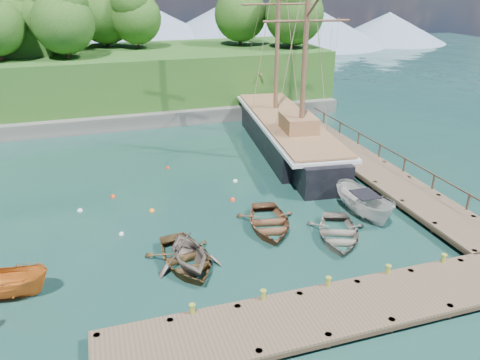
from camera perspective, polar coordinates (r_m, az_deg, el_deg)
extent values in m
plane|color=#153931|center=(24.69, 0.89, -8.03)|extent=(160.00, 160.00, 0.00)
cube|color=brown|center=(20.25, 12.54, -14.86)|extent=(20.00, 3.20, 0.12)
cube|color=#2D2318|center=(20.35, 12.50, -15.21)|extent=(20.00, 3.20, 0.20)
cylinder|color=#2D2318|center=(19.59, -16.89, -18.81)|extent=(0.28, 0.28, 1.10)
cube|color=brown|center=(34.79, 15.38, 1.83)|extent=(3.20, 24.00, 0.12)
cube|color=#2D2318|center=(34.85, 15.35, 1.59)|extent=(3.20, 24.00, 0.20)
cylinder|color=#2D2318|center=(26.15, 26.47, -8.71)|extent=(0.28, 0.28, 1.10)
cylinder|color=#2D2318|center=(44.09, 5.83, 6.48)|extent=(0.28, 0.28, 1.10)
cylinder|color=#2D2318|center=(45.15, 8.88, 6.72)|extent=(0.28, 0.28, 1.10)
cylinder|color=olive|center=(19.86, -5.72, -17.21)|extent=(0.26, 0.26, 0.45)
cylinder|color=olive|center=(20.49, 2.81, -15.61)|extent=(0.26, 0.26, 0.45)
cylinder|color=olive|center=(21.52, 10.55, -13.85)|extent=(0.26, 0.26, 0.45)
cylinder|color=olive|center=(22.90, 17.37, -12.07)|extent=(0.26, 0.26, 0.45)
cylinder|color=olive|center=(24.57, 23.26, -10.38)|extent=(0.26, 0.26, 0.45)
imported|color=#4E391E|center=(23.34, -6.55, -10.26)|extent=(3.95, 5.10, 0.97)
imported|color=#6A5E55|center=(23.19, -6.21, -10.48)|extent=(3.47, 3.93, 1.93)
imported|color=brown|center=(26.32, 3.52, -5.91)|extent=(4.18, 5.23, 0.97)
imported|color=slate|center=(25.83, 11.84, -7.04)|extent=(4.66, 5.36, 0.93)
imported|color=orange|center=(23.56, -26.72, -12.65)|extent=(4.41, 2.61, 1.60)
imported|color=beige|center=(28.49, 14.75, -4.27)|extent=(2.25, 4.92, 1.84)
cube|color=black|center=(38.42, 5.63, 4.88)|extent=(6.17, 14.48, 2.92)
cube|color=black|center=(46.77, 2.54, 8.39)|extent=(3.01, 4.68, 2.63)
cube|color=black|center=(31.33, 9.69, 0.21)|extent=(3.59, 3.96, 2.77)
cube|color=silver|center=(37.99, 5.72, 6.93)|extent=(6.73, 18.87, 0.25)
cube|color=brown|center=(37.92, 5.73, 7.29)|extent=(6.27, 18.42, 0.12)
cube|color=brown|center=(35.00, 7.15, 6.86)|extent=(2.61, 3.25, 1.20)
cylinder|color=brown|center=(49.44, 1.65, 12.67)|extent=(1.04, 6.88, 1.69)
cylinder|color=brown|center=(39.98, 4.68, 19.48)|extent=(0.36, 0.36, 15.50)
cylinder|color=brown|center=(33.15, 8.07, 17.43)|extent=(0.36, 0.36, 14.26)
cylinder|color=#8C7A59|center=(45.73, 2.60, 20.45)|extent=(1.30, 10.65, 9.01)
sphere|color=white|center=(26.48, -14.25, -6.47)|extent=(0.28, 0.28, 0.28)
sphere|color=orange|center=(28.59, -10.69, -3.76)|extent=(0.35, 0.35, 0.35)
sphere|color=#F13A1F|center=(29.43, -0.93, -2.50)|extent=(0.36, 0.36, 0.36)
sphere|color=silver|center=(32.07, -0.58, -0.21)|extent=(0.34, 0.34, 0.34)
sphere|color=red|center=(30.91, -15.20, -2.04)|extent=(0.35, 0.35, 0.35)
sphere|color=red|center=(34.72, -8.80, 1.42)|extent=(0.30, 0.30, 0.30)
sphere|color=white|center=(29.71, -18.92, -3.61)|extent=(0.32, 0.32, 0.32)
cube|color=#474744|center=(45.64, -18.66, 6.66)|extent=(50.00, 4.00, 1.40)
cube|color=#23501F|center=(50.92, -19.06, 11.08)|extent=(50.00, 14.00, 6.00)
cylinder|color=#382616|center=(47.73, -27.25, 13.58)|extent=(0.36, 0.36, 1.40)
cylinder|color=#382616|center=(51.31, 6.51, 16.47)|extent=(0.36, 0.36, 1.40)
sphere|color=#204116|center=(51.06, 6.65, 19.37)|extent=(6.00, 6.00, 6.00)
cylinder|color=#382616|center=(51.76, -12.30, 16.17)|extent=(0.36, 0.36, 1.40)
sphere|color=#204116|center=(51.54, -12.53, 18.69)|extent=(5.13, 5.13, 5.13)
cylinder|color=#382616|center=(50.62, -22.13, 14.87)|extent=(0.36, 0.36, 1.40)
sphere|color=#204116|center=(50.37, -22.59, 17.70)|extent=(5.82, 5.82, 5.82)
cylinder|color=#382616|center=(53.68, -15.83, 16.08)|extent=(0.36, 0.36, 1.40)
sphere|color=#204116|center=(53.44, -16.15, 18.85)|extent=(6.05, 6.05, 6.05)
cylinder|color=#382616|center=(52.30, 6.24, 16.62)|extent=(0.36, 0.36, 1.40)
sphere|color=#204116|center=(52.08, 6.35, 18.98)|extent=(4.77, 4.77, 4.77)
cylinder|color=#382616|center=(46.92, -20.30, 14.56)|extent=(0.36, 0.36, 1.40)
sphere|color=#204116|center=(46.66, -20.74, 17.47)|extent=(5.47, 5.47, 5.47)
cylinder|color=#382616|center=(53.16, 0.03, 16.86)|extent=(0.36, 0.36, 1.40)
sphere|color=#204116|center=(52.93, 0.03, 19.48)|extent=(5.55, 5.55, 5.55)
cylinder|color=#382616|center=(58.11, -21.61, 15.87)|extent=(0.36, 0.36, 1.40)
sphere|color=#204116|center=(57.88, -22.02, 18.49)|extent=(6.25, 6.25, 6.25)
cylinder|color=#382616|center=(58.63, -17.26, 16.49)|extent=(0.36, 0.36, 1.40)
sphere|color=#204116|center=(58.41, -17.58, 18.98)|extent=(5.89, 5.89, 5.89)
cylinder|color=#382616|center=(51.58, -24.06, 14.71)|extent=(0.36, 0.36, 1.40)
sphere|color=#204116|center=(51.33, -24.56, 17.58)|extent=(6.08, 6.08, 6.08)
cone|color=#728CA5|center=(94.18, -1.10, 18.46)|extent=(36.00, 36.00, 9.00)
cone|color=#728CA5|center=(100.87, 9.26, 17.95)|extent=(28.00, 28.00, 7.00)
cone|color=#728CA5|center=(91.12, -10.63, 17.60)|extent=(32.00, 32.00, 8.00)
cone|color=#728CA5|center=(109.51, 17.62, 17.36)|extent=(24.00, 24.00, 6.00)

